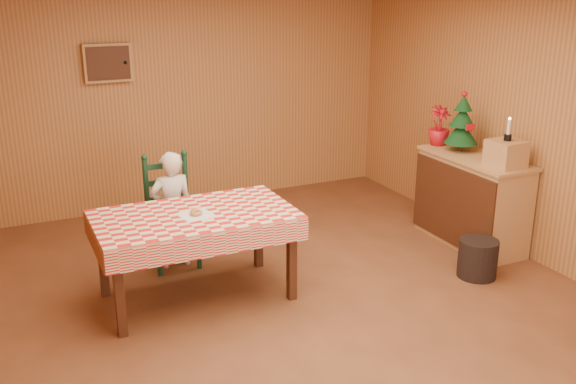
% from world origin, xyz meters
% --- Properties ---
extents(ground, '(6.00, 6.00, 0.00)m').
position_xyz_m(ground, '(0.00, 0.00, 0.00)').
color(ground, brown).
rests_on(ground, ground).
extents(cabin_walls, '(5.10, 6.05, 2.65)m').
position_xyz_m(cabin_walls, '(-0.00, 0.53, 1.83)').
color(cabin_walls, '#B57741').
rests_on(cabin_walls, ground).
extents(dining_table, '(1.66, 0.96, 0.77)m').
position_xyz_m(dining_table, '(-0.71, 0.51, 0.69)').
color(dining_table, '#452212').
rests_on(dining_table, ground).
extents(ladder_chair, '(0.44, 0.40, 1.08)m').
position_xyz_m(ladder_chair, '(-0.71, 1.30, 0.50)').
color(ladder_chair, '#10311D').
rests_on(ladder_chair, ground).
extents(seated_child, '(0.41, 0.27, 1.12)m').
position_xyz_m(seated_child, '(-0.71, 1.24, 0.56)').
color(seated_child, silver).
rests_on(seated_child, ground).
extents(napkin, '(0.30, 0.30, 0.00)m').
position_xyz_m(napkin, '(-0.71, 0.46, 0.77)').
color(napkin, white).
rests_on(napkin, dining_table).
extents(donut, '(0.11, 0.11, 0.04)m').
position_xyz_m(donut, '(-0.71, 0.46, 0.79)').
color(donut, '#C37E46').
rests_on(donut, napkin).
extents(shelf_unit, '(0.54, 1.24, 0.93)m').
position_xyz_m(shelf_unit, '(2.21, 0.49, 0.47)').
color(shelf_unit, tan).
rests_on(shelf_unit, ground).
extents(crate, '(0.32, 0.32, 0.25)m').
position_xyz_m(crate, '(2.22, 0.09, 1.06)').
color(crate, tan).
rests_on(crate, shelf_unit).
extents(christmas_tree, '(0.34, 0.34, 0.62)m').
position_xyz_m(christmas_tree, '(2.22, 0.74, 1.21)').
color(christmas_tree, '#452212').
rests_on(christmas_tree, shelf_unit).
extents(flower_arrangement, '(0.24, 0.24, 0.42)m').
position_xyz_m(flower_arrangement, '(2.17, 1.04, 1.14)').
color(flower_arrangement, '#B5101C').
rests_on(flower_arrangement, shelf_unit).
extents(candle_set, '(0.07, 0.07, 0.22)m').
position_xyz_m(candle_set, '(2.22, 0.09, 1.24)').
color(candle_set, black).
rests_on(candle_set, crate).
extents(storage_bin, '(0.36, 0.36, 0.36)m').
position_xyz_m(storage_bin, '(1.75, -0.18, 0.18)').
color(storage_bin, black).
rests_on(storage_bin, ground).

